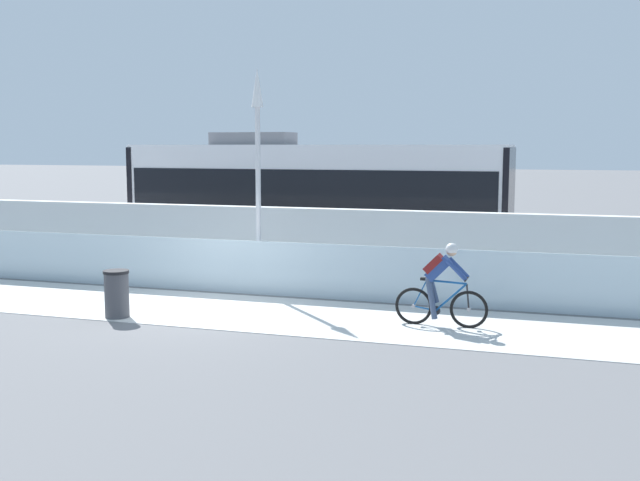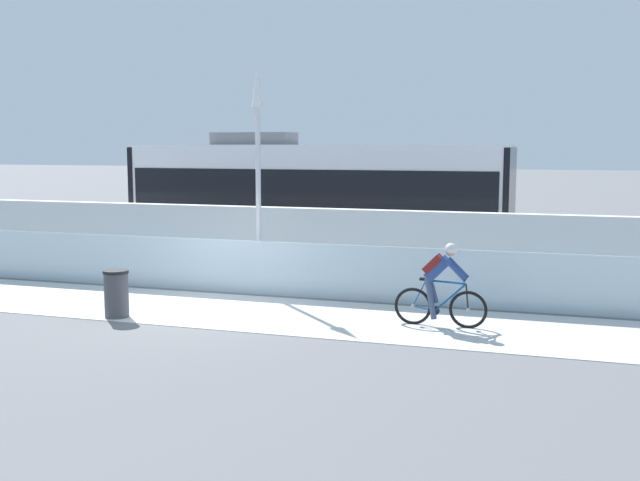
{
  "view_description": "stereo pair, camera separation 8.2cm",
  "coord_description": "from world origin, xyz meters",
  "px_view_note": "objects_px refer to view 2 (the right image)",
  "views": [
    {
      "loc": [
        7.24,
        -14.22,
        3.42
      ],
      "look_at": [
        1.89,
        2.35,
        1.25
      ],
      "focal_mm": 42.76,
      "sensor_mm": 36.0,
      "label": 1
    },
    {
      "loc": [
        7.31,
        -14.19,
        3.42
      ],
      "look_at": [
        1.89,
        2.35,
        1.25
      ],
      "focal_mm": 42.76,
      "sensor_mm": 36.0,
      "label": 2
    }
  ],
  "objects_px": {
    "lamp_post_antenna": "(258,151)",
    "cyclist_on_bike": "(440,285)",
    "tram": "(317,198)",
    "trash_bin": "(116,294)"
  },
  "relations": [
    {
      "from": "trash_bin",
      "to": "lamp_post_antenna",
      "type": "bearing_deg",
      "value": 63.95
    },
    {
      "from": "tram",
      "to": "cyclist_on_bike",
      "type": "height_order",
      "value": "tram"
    },
    {
      "from": "lamp_post_antenna",
      "to": "cyclist_on_bike",
      "type": "bearing_deg",
      "value": -25.03
    },
    {
      "from": "tram",
      "to": "trash_bin",
      "type": "height_order",
      "value": "tram"
    },
    {
      "from": "tram",
      "to": "cyclist_on_bike",
      "type": "bearing_deg",
      "value": -55.35
    },
    {
      "from": "tram",
      "to": "cyclist_on_bike",
      "type": "distance_m",
      "value": 8.4
    },
    {
      "from": "cyclist_on_bike",
      "to": "trash_bin",
      "type": "xyz_separation_m",
      "value": [
        -6.27,
        -1.25,
        -0.32
      ]
    },
    {
      "from": "trash_bin",
      "to": "cyclist_on_bike",
      "type": "bearing_deg",
      "value": 11.26
    },
    {
      "from": "cyclist_on_bike",
      "to": "trash_bin",
      "type": "distance_m",
      "value": 6.4
    },
    {
      "from": "cyclist_on_bike",
      "to": "trash_bin",
      "type": "relative_size",
      "value": 1.84
    }
  ]
}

